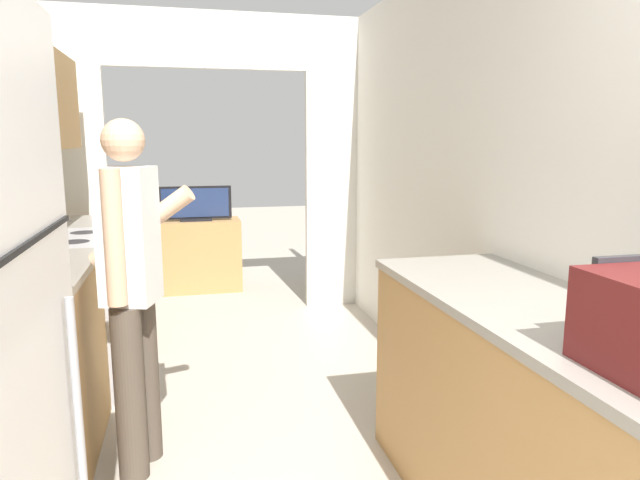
% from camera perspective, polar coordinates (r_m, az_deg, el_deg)
% --- Properties ---
extents(wall_right, '(0.06, 6.69, 2.50)m').
position_cam_1_polar(wall_right, '(2.60, 22.45, 4.09)').
color(wall_right, silver).
rests_on(wall_right, ground_plane).
extents(wall_far_with_doorway, '(2.93, 0.06, 2.50)m').
position_cam_1_polar(wall_far_with_doorway, '(4.87, -10.96, 9.32)').
color(wall_far_with_doorway, silver).
rests_on(wall_far_with_doorway, ground_plane).
extents(counter_left, '(0.62, 2.97, 0.92)m').
position_cam_1_polar(counter_left, '(3.18, -26.56, -9.83)').
color(counter_left, '#B2844C').
rests_on(counter_left, ground_plane).
extents(counter_right, '(0.62, 1.88, 0.92)m').
position_cam_1_polar(counter_right, '(2.23, 21.82, -18.11)').
color(counter_right, '#B2844C').
rests_on(counter_right, ground_plane).
extents(range_oven, '(0.66, 0.75, 1.06)m').
position_cam_1_polar(range_oven, '(3.75, -24.36, -6.64)').
color(range_oven, '#B7B7BC').
rests_on(range_oven, ground_plane).
extents(person, '(0.50, 0.44, 1.57)m').
position_cam_1_polar(person, '(2.62, -18.31, -4.77)').
color(person, '#4C4238').
rests_on(person, ground_plane).
extents(tv_cabinet, '(0.85, 0.42, 0.70)m').
position_cam_1_polar(tv_cabinet, '(5.78, -12.17, -1.49)').
color(tv_cabinet, '#B2844C').
rests_on(tv_cabinet, ground_plane).
extents(television, '(0.69, 0.16, 0.34)m').
position_cam_1_polar(television, '(5.66, -12.35, 3.55)').
color(television, black).
rests_on(television, tv_cabinet).
extents(knife, '(0.10, 0.31, 0.02)m').
position_cam_1_polar(knife, '(4.20, -24.59, 1.50)').
color(knife, '#B7B7BC').
rests_on(knife, counter_left).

